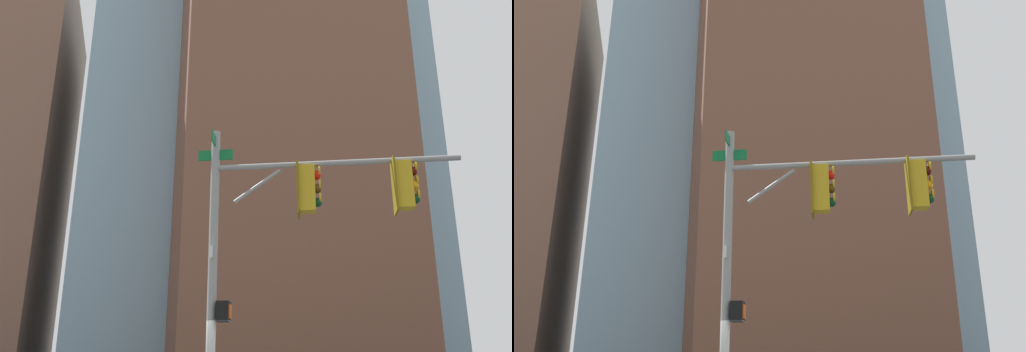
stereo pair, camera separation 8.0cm
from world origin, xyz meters
TOP-DOWN VIEW (x-y plane):
  - signal_pole_assembly at (-0.73, -1.48)m, footprint 2.31×5.23m
  - building_brick_midblock at (31.59, -9.76)m, footprint 20.49×17.37m
  - building_glass_tower at (42.72, -9.95)m, footprint 25.39×32.77m
  - building_brick_farside at (60.36, -12.25)m, footprint 19.16×17.63m

SIDE VIEW (x-z plane):
  - signal_pole_assembly at x=-0.73m, z-range 1.19..7.78m
  - building_brick_farside at x=60.36m, z-range 0.00..32.38m
  - building_brick_midblock at x=31.59m, z-range 0.00..46.80m
  - building_glass_tower at x=42.72m, z-range 0.00..62.77m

